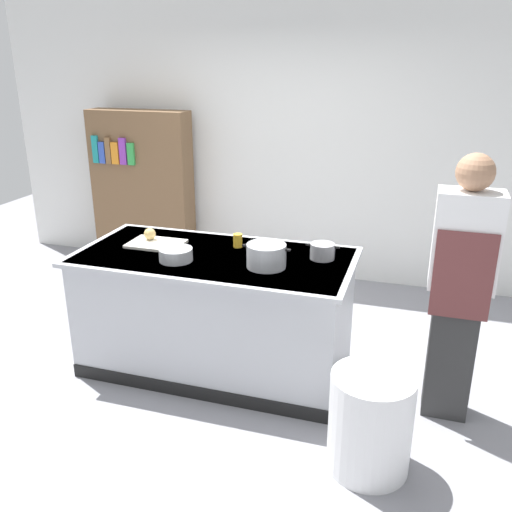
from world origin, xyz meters
name	(u,v)px	position (x,y,z in m)	size (l,w,h in m)	color
ground_plane	(217,365)	(0.00, 0.00, 0.00)	(10.00, 10.00, 0.00)	gray
back_wall	(289,132)	(0.00, 2.10, 1.50)	(6.40, 0.12, 3.00)	white
counter_island	(216,310)	(0.00, 0.00, 0.47)	(1.98, 0.98, 0.90)	#B7BABF
cutting_board	(156,244)	(-0.49, 0.07, 0.91)	(0.40, 0.28, 0.02)	silver
onion	(150,234)	(-0.57, 0.12, 0.96)	(0.09, 0.09, 0.09)	tan
stock_pot	(266,256)	(0.42, -0.11, 0.98)	(0.33, 0.26, 0.16)	#B7BABF
sauce_pan	(322,251)	(0.75, 0.16, 0.96)	(0.24, 0.17, 0.11)	#99999E
mixing_bowl	(176,255)	(-0.21, -0.18, 0.94)	(0.23, 0.23, 0.09)	#B7BABF
juice_cup	(238,240)	(0.10, 0.22, 0.95)	(0.07, 0.07, 0.10)	yellow
trash_bin	(370,422)	(1.22, -0.76, 0.30)	(0.47, 0.47, 0.60)	white
person_chef	(460,285)	(1.65, -0.08, 0.91)	(0.38, 0.25, 1.72)	#323232
bookshelf	(143,190)	(-1.54, 1.80, 0.85)	(1.10, 0.31, 1.70)	brown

